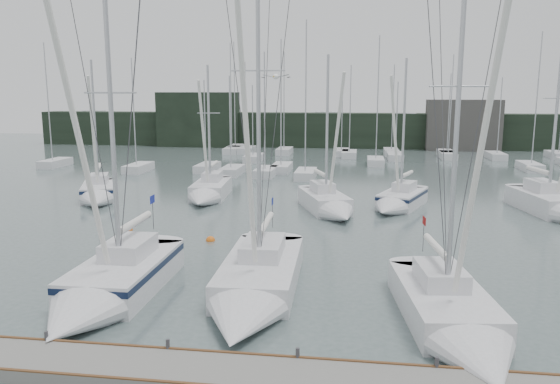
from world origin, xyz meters
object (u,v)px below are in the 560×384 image
at_px(sailboat_near_left, 106,289).
at_px(sailboat_mid_a, 98,194).
at_px(sailboat_near_center, 253,291).
at_px(buoy_a, 211,241).
at_px(sailboat_mid_d, 397,202).
at_px(buoy_c, 128,230).
at_px(sailboat_mid_b, 208,193).
at_px(sailboat_mid_e, 558,207).
at_px(sailboat_near_right, 458,325).
at_px(sailboat_mid_c, 330,206).

xyz_separation_m(sailboat_near_left, sailboat_mid_a, (-9.69, 18.91, -0.04)).
bearing_deg(sailboat_near_center, buoy_a, 113.33).
xyz_separation_m(sailboat_mid_a, sailboat_mid_d, (22.00, 0.27, -0.03)).
height_order(sailboat_mid_a, buoy_a, sailboat_mid_a).
bearing_deg(buoy_c, sailboat_mid_b, 76.62).
height_order(sailboat_near_center, sailboat_mid_a, sailboat_near_center).
bearing_deg(sailboat_mid_e, buoy_c, -175.28).
height_order(sailboat_near_right, sailboat_mid_e, sailboat_near_right).
distance_m(sailboat_near_left, sailboat_mid_e, 29.22).
relative_size(sailboat_near_left, buoy_a, 26.69).
xyz_separation_m(sailboat_near_left, buoy_c, (-3.95, 11.04, -0.62)).
height_order(sailboat_mid_b, buoy_a, sailboat_mid_b).
relative_size(sailboat_mid_a, sailboat_mid_c, 0.99).
xyz_separation_m(sailboat_near_center, sailboat_mid_e, (17.03, 17.64, 0.09)).
bearing_deg(sailboat_mid_c, sailboat_near_right, -94.10).
relative_size(sailboat_mid_a, sailboat_mid_d, 1.00).
xyz_separation_m(sailboat_mid_a, buoy_c, (5.74, -7.87, -0.58)).
bearing_deg(buoy_c, sailboat_mid_e, 15.56).
distance_m(sailboat_near_left, buoy_c, 11.74).
distance_m(sailboat_near_right, sailboat_mid_a, 30.35).
relative_size(sailboat_near_left, buoy_c, 23.85).
bearing_deg(sailboat_near_right, sailboat_mid_a, 131.36).
bearing_deg(sailboat_near_center, sailboat_mid_d, 68.18).
bearing_deg(sailboat_near_center, sailboat_near_right, -17.75).
xyz_separation_m(sailboat_mid_e, buoy_a, (-21.11, -8.95, -0.62)).
height_order(sailboat_near_left, sailboat_near_right, sailboat_near_right).
bearing_deg(sailboat_near_right, sailboat_mid_e, 56.92).
relative_size(sailboat_near_center, sailboat_near_right, 1.08).
height_order(sailboat_near_right, buoy_a, sailboat_near_right).
relative_size(sailboat_near_left, sailboat_mid_d, 1.23).
distance_m(sailboat_near_right, buoy_c, 20.93).
distance_m(sailboat_mid_d, buoy_a, 14.49).
bearing_deg(sailboat_mid_d, sailboat_near_right, -67.26).
bearing_deg(sailboat_mid_e, sailboat_mid_b, 164.22).
distance_m(sailboat_near_left, buoy_a, 9.64).
bearing_deg(sailboat_mid_b, sailboat_near_left, -90.04).
bearing_deg(sailboat_near_center, sailboat_mid_a, 128.41).
relative_size(sailboat_near_center, buoy_c, 26.53).
xyz_separation_m(sailboat_near_right, sailboat_mid_a, (-22.65, 20.20, 0.04)).
height_order(buoy_a, buoy_c, buoy_c).
relative_size(sailboat_near_right, sailboat_mid_d, 1.27).
distance_m(sailboat_near_left, sailboat_mid_c, 18.76).
bearing_deg(buoy_a, sailboat_mid_c, 50.59).
relative_size(sailboat_mid_a, buoy_c, 19.47).
bearing_deg(buoy_a, sailboat_mid_e, 22.98).
distance_m(sailboat_near_center, sailboat_mid_a, 23.72).
bearing_deg(sailboat_mid_a, sailboat_near_left, -85.32).
distance_m(sailboat_near_center, sailboat_mid_b, 21.06).
xyz_separation_m(sailboat_mid_a, sailboat_mid_b, (8.01, 1.64, -0.03)).
bearing_deg(sailboat_mid_b, sailboat_near_center, -74.42).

